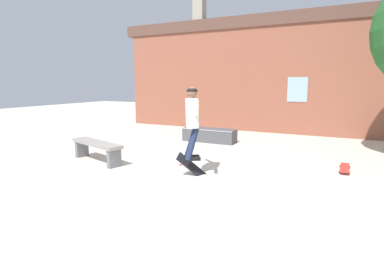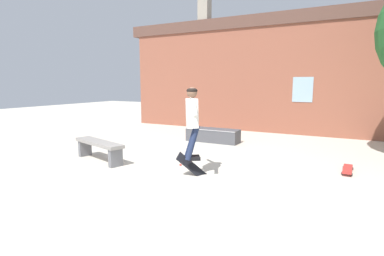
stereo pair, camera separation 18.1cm
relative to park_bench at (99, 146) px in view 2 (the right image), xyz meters
name	(u,v)px [view 2 (the right image)]	position (x,y,z in m)	size (l,w,h in m)	color
ground_plane	(168,185)	(2.45, -0.69, -0.36)	(40.00, 40.00, 0.00)	beige
building_backdrop	(267,72)	(2.43, 6.42, 1.97)	(12.48, 0.52, 5.41)	#93513D
park_bench	(99,146)	(0.00, 0.00, 0.00)	(1.76, 0.84, 0.50)	gray
skate_ledge	(213,135)	(1.47, 3.55, -0.15)	(1.74, 0.58, 0.43)	#4C4C51
skater	(192,117)	(2.58, 0.02, 0.87)	(0.76, 1.07, 1.48)	silver
skateboard_flipping	(193,168)	(2.60, 0.05, -0.21)	(0.54, 0.56, 0.70)	black
skateboard_resting	(348,169)	(5.43, 1.82, -0.29)	(0.23, 0.82, 0.08)	red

